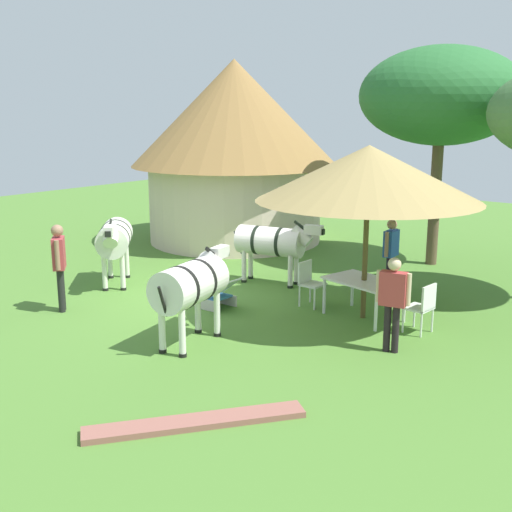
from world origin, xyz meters
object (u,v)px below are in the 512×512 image
at_px(patio_chair_near_hut, 309,280).
at_px(guest_beside_umbrella, 393,296).
at_px(patio_dining_table, 364,284).
at_px(patio_chair_west_end, 423,305).
at_px(shade_umbrella, 368,173).
at_px(striped_lounge_chair, 218,295).
at_px(zebra_nearest_camera, 191,284).
at_px(zebra_toward_hut, 114,239).
at_px(zebra_by_umbrella, 272,242).
at_px(thatched_hut, 235,145).
at_px(guest_behind_table, 391,249).
at_px(standing_watcher, 59,260).
at_px(acacia_tree_behind_hut, 441,97).

xyz_separation_m(patio_chair_near_hut, guest_beside_umbrella, (2.45, -1.28, 0.43)).
xyz_separation_m(patio_dining_table, patio_chair_west_end, (1.24, -0.13, -0.14)).
relative_size(shade_umbrella, striped_lounge_chair, 5.08).
bearing_deg(zebra_nearest_camera, patio_chair_near_hut, 72.34).
bearing_deg(guest_beside_umbrella, zebra_toward_hut, -9.95).
relative_size(guest_beside_umbrella, zebra_by_umbrella, 0.74).
height_order(shade_umbrella, zebra_toward_hut, shade_umbrella).
bearing_deg(striped_lounge_chair, thatched_hut, 36.41).
bearing_deg(zebra_nearest_camera, guest_behind_table, 65.59).
bearing_deg(patio_dining_table, zebra_nearest_camera, -118.25).
xyz_separation_m(patio_chair_west_end, zebra_nearest_camera, (-2.84, -2.86, 0.52)).
bearing_deg(striped_lounge_chair, standing_watcher, 131.07).
bearing_deg(thatched_hut, guest_beside_umbrella, -34.45).
xyz_separation_m(striped_lounge_chair, zebra_toward_hut, (-2.96, -0.13, 0.80)).
bearing_deg(zebra_by_umbrella, shade_umbrella, 59.65).
distance_m(guest_beside_umbrella, zebra_by_umbrella, 4.55).
height_order(standing_watcher, striped_lounge_chair, standing_watcher).
distance_m(striped_lounge_chair, zebra_toward_hut, 3.06).
xyz_separation_m(patio_chair_near_hut, guest_behind_table, (0.82, 1.90, 0.43)).
relative_size(thatched_hut, shade_umbrella, 1.47).
bearing_deg(zebra_toward_hut, zebra_by_umbrella, 174.94).
xyz_separation_m(guest_behind_table, acacia_tree_behind_hut, (-0.32, 2.98, 3.21)).
bearing_deg(patio_chair_west_end, acacia_tree_behind_hut, 27.33).
height_order(striped_lounge_chair, zebra_by_umbrella, zebra_by_umbrella).
relative_size(shade_umbrella, zebra_by_umbrella, 1.91).
height_order(thatched_hut, shade_umbrella, thatched_hut).
distance_m(patio_chair_near_hut, zebra_nearest_camera, 3.06).
height_order(thatched_hut, striped_lounge_chair, thatched_hut).
bearing_deg(thatched_hut, standing_watcher, -76.42).
bearing_deg(patio_chair_west_end, striped_lounge_chair, 112.12).
relative_size(standing_watcher, striped_lounge_chair, 2.12).
height_order(standing_watcher, zebra_nearest_camera, standing_watcher).
distance_m(patio_dining_table, guest_beside_umbrella, 1.77).
xyz_separation_m(patio_dining_table, zebra_nearest_camera, (-1.60, -2.98, 0.38)).
bearing_deg(guest_beside_umbrella, acacia_tree_behind_hut, -83.28).
relative_size(patio_chair_west_end, striped_lounge_chair, 1.11).
height_order(patio_chair_near_hut, zebra_nearest_camera, zebra_nearest_camera).
height_order(patio_dining_table, striped_lounge_chair, patio_dining_table).
height_order(shade_umbrella, zebra_nearest_camera, shade_umbrella).
xyz_separation_m(guest_behind_table, zebra_by_umbrella, (-2.39, -1.04, 0.01)).
bearing_deg(guest_beside_umbrella, striped_lounge_chair, -11.21).
bearing_deg(zebra_toward_hut, shade_umbrella, 149.24).
relative_size(patio_chair_west_end, guest_behind_table, 0.57).
distance_m(thatched_hut, zebra_by_umbrella, 5.35).
relative_size(patio_dining_table, standing_watcher, 0.92).
relative_size(guest_beside_umbrella, guest_behind_table, 1.00).
xyz_separation_m(standing_watcher, acacia_tree_behind_hut, (4.10, 8.18, 3.13)).
relative_size(shade_umbrella, patio_dining_table, 2.59).
xyz_separation_m(thatched_hut, acacia_tree_behind_hut, (5.88, 0.78, 1.31)).
bearing_deg(patio_chair_near_hut, zebra_nearest_camera, -6.09).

